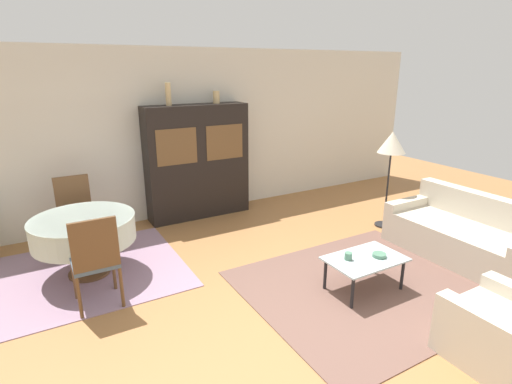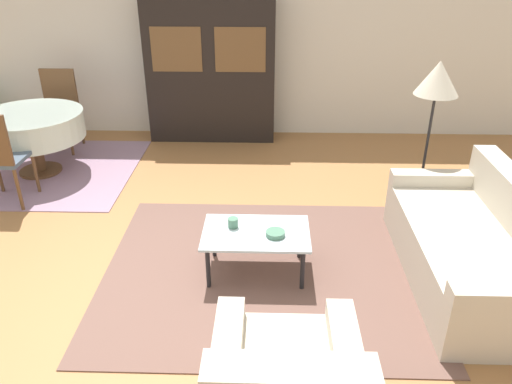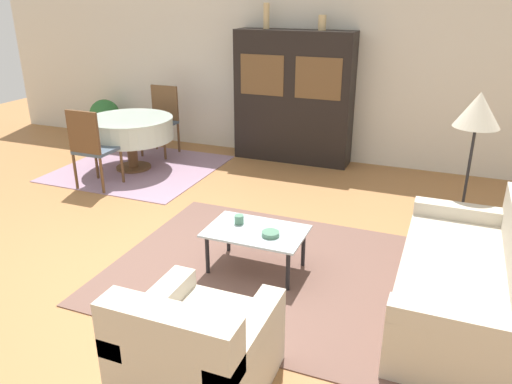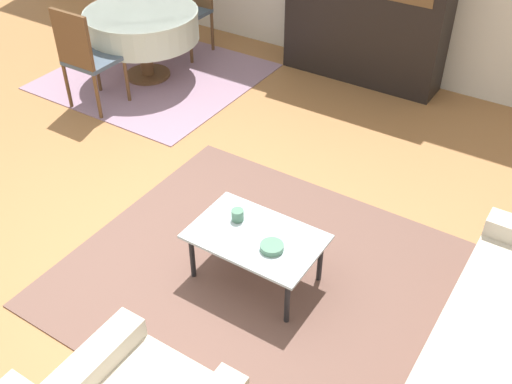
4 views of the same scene
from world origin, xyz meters
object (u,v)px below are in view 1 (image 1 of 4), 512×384
(display_cabinet, at_px, (198,162))
(couch, at_px, (465,236))
(dining_table, at_px, (84,230))
(cup, at_px, (348,256))
(floor_lamp, at_px, (392,146))
(coffee_table, at_px, (365,261))
(dining_chair_far, at_px, (75,210))
(bowl, at_px, (379,255))
(vase_short, at_px, (216,97))
(vase_tall, at_px, (168,94))
(dining_chair_near, at_px, (95,258))

(display_cabinet, bearing_deg, couch, -52.48)
(dining_table, xyz_separation_m, cup, (2.43, -1.84, -0.15))
(floor_lamp, bearing_deg, coffee_table, -143.14)
(cup, bearing_deg, dining_chair_far, 132.51)
(bowl, height_order, vase_short, vase_short)
(dining_chair_far, distance_m, vase_tall, 2.13)
(couch, height_order, bowl, couch)
(couch, relative_size, dining_chair_far, 1.86)
(cup, distance_m, vase_short, 3.42)
(floor_lamp, height_order, cup, floor_lamp)
(coffee_table, relative_size, vase_short, 4.41)
(dining_table, distance_m, bowl, 3.40)
(floor_lamp, distance_m, bowl, 2.16)
(coffee_table, relative_size, floor_lamp, 0.58)
(dining_table, distance_m, dining_chair_near, 0.81)
(couch, bearing_deg, vase_tall, 41.97)
(display_cabinet, xyz_separation_m, bowl, (0.84, -3.19, -0.51))
(coffee_table, bearing_deg, bowl, -19.77)
(vase_tall, bearing_deg, floor_lamp, -34.49)
(dining_chair_near, bearing_deg, couch, -14.56)
(vase_tall, bearing_deg, coffee_table, -70.62)
(floor_lamp, height_order, vase_tall, vase_tall)
(couch, xyz_separation_m, display_cabinet, (-2.44, 3.17, 0.63))
(coffee_table, relative_size, vase_tall, 2.55)
(coffee_table, relative_size, dining_chair_near, 0.85)
(dining_chair_far, xyz_separation_m, vase_tall, (1.51, 0.42, 1.43))
(dining_table, distance_m, dining_chair_far, 0.81)
(cup, xyz_separation_m, bowl, (0.34, -0.12, -0.02))
(couch, xyz_separation_m, vase_tall, (-2.86, 3.18, 1.72))
(dining_chair_far, bearing_deg, display_cabinet, -167.71)
(display_cabinet, xyz_separation_m, vase_tall, (-0.42, 0.00, 1.09))
(cup, bearing_deg, dining_chair_near, 157.01)
(dining_chair_near, relative_size, bowl, 6.64)
(coffee_table, xyz_separation_m, vase_short, (-0.32, 3.14, 1.59))
(couch, distance_m, bowl, 1.60)
(dining_chair_near, relative_size, vase_tall, 2.98)
(bowl, bearing_deg, dining_chair_far, 135.00)
(display_cabinet, bearing_deg, bowl, -75.25)
(display_cabinet, bearing_deg, cup, -80.81)
(dining_table, distance_m, vase_tall, 2.42)
(couch, bearing_deg, dining_chair_far, 57.78)
(bowl, bearing_deg, dining_table, 144.71)
(vase_tall, bearing_deg, cup, -73.41)
(dining_chair_far, bearing_deg, vase_tall, -164.43)
(dining_table, height_order, floor_lamp, floor_lamp)
(dining_table, xyz_separation_m, dining_chair_far, (0.00, 0.81, -0.01))
(coffee_table, bearing_deg, display_cabinet, 102.33)
(dining_chair_far, relative_size, vase_short, 5.17)
(couch, distance_m, dining_chair_near, 4.52)
(dining_chair_far, distance_m, vase_short, 2.71)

